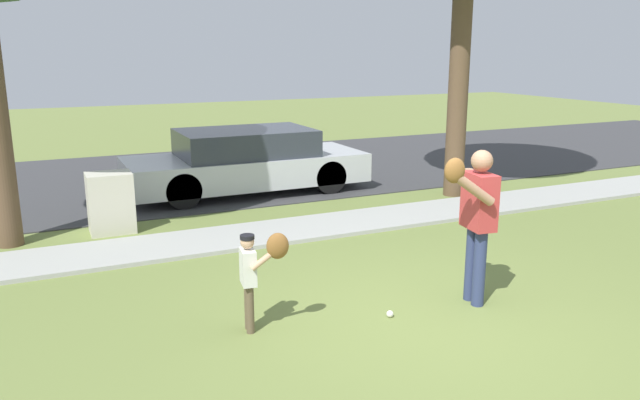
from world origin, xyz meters
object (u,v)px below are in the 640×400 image
object	(u,v)px
person_child	(256,267)
baseball	(390,314)
person_adult	(476,212)
utility_cabinet	(111,203)
parked_sedan_silver	(246,161)

from	to	relation	value
person_child	baseball	size ratio (longest dim) A/B	14.15
person_child	baseball	distance (m)	1.55
person_adult	baseball	xyz separation A→B (m)	(-1.01, 0.06, -1.02)
person_child	utility_cabinet	bearing A→B (deg)	110.20
parked_sedan_silver	person_adult	bearing A→B (deg)	-85.06
baseball	parked_sedan_silver	bearing A→B (deg)	85.66
parked_sedan_silver	person_child	bearing A→B (deg)	-107.32
utility_cabinet	parked_sedan_silver	size ratio (longest dim) A/B	0.20
baseball	parked_sedan_silver	size ratio (longest dim) A/B	0.02
person_adult	baseball	distance (m)	1.44
person_adult	parked_sedan_silver	bearing A→B (deg)	-76.72
person_adult	utility_cabinet	bearing A→B (deg)	-45.93
person_adult	parked_sedan_silver	size ratio (longest dim) A/B	0.37
baseball	person_child	bearing A→B (deg)	168.88
person_adult	person_child	xyz separation A→B (m)	(-2.39, 0.33, -0.37)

